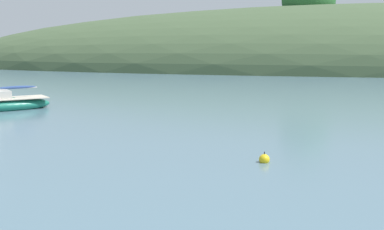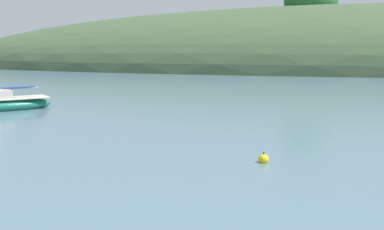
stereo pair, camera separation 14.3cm
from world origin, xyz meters
name	(u,v)px [view 2 (the right image)]	position (x,y,z in m)	size (l,w,h in m)	color
sailboat_red_portside	(3,104)	(-14.54, 28.45, 0.41)	(6.48, 5.90, 9.31)	#196B56
mooring_buoy_channel	(264,159)	(3.67, 15.45, 0.12)	(0.44, 0.44, 0.54)	yellow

